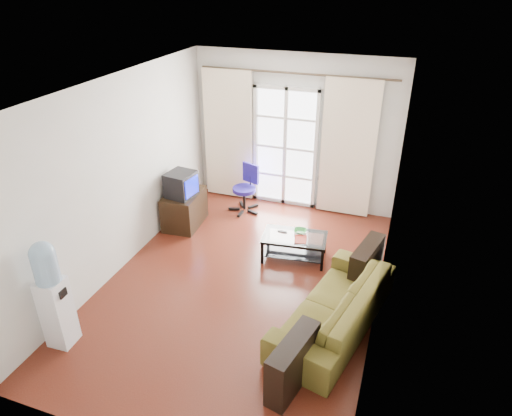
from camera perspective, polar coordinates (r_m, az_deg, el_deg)
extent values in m
plane|color=#602516|center=(6.44, -1.69, -9.30)|extent=(5.20, 5.20, 0.00)
plane|color=white|center=(5.27, -2.11, 14.77)|extent=(5.20, 5.20, 0.00)
cube|color=silver|center=(8.02, 4.87, 9.34)|extent=(3.60, 0.02, 2.70)
cube|color=silver|center=(3.84, -16.41, -15.12)|extent=(3.60, 0.02, 2.70)
cube|color=silver|center=(6.54, -16.80, 3.77)|extent=(0.02, 5.20, 2.70)
cube|color=silver|center=(5.41, 16.22, -1.37)|extent=(0.02, 5.20, 2.70)
cube|color=white|center=(8.11, 3.69, 7.54)|extent=(1.01, 0.02, 2.04)
cube|color=white|center=(8.10, 3.65, 7.50)|extent=(1.16, 0.06, 2.15)
cylinder|color=#4C3F2D|center=(7.66, 4.99, 16.43)|extent=(3.30, 0.04, 0.04)
cube|color=#FBEACA|center=(8.33, -3.48, 9.00)|extent=(0.90, 0.07, 2.35)
cube|color=#FBEACA|center=(7.79, 11.41, 7.14)|extent=(0.90, 0.07, 2.35)
cube|color=gray|center=(8.17, 9.83, 1.63)|extent=(0.64, 0.12, 0.64)
imported|color=brown|center=(5.66, 9.81, -11.98)|extent=(2.44, 1.74, 0.61)
cube|color=silver|center=(6.76, 4.86, -3.58)|extent=(0.99, 0.64, 0.01)
cube|color=black|center=(6.90, 4.77, -5.42)|extent=(0.93, 0.58, 0.01)
cube|color=black|center=(6.72, 0.79, -5.57)|extent=(0.04, 0.04, 0.37)
cube|color=black|center=(6.63, 8.27, -6.42)|extent=(0.04, 0.04, 0.37)
cube|color=black|center=(7.11, 1.57, -3.50)|extent=(0.04, 0.04, 0.37)
cube|color=black|center=(7.03, 8.62, -4.27)|extent=(0.04, 0.04, 0.37)
imported|color=green|center=(6.84, 5.54, -2.91)|extent=(0.23, 0.23, 0.05)
imported|color=#AA1425|center=(6.67, 4.84, -3.89)|extent=(0.26, 0.29, 0.02)
cube|color=black|center=(6.84, 3.33, -2.96)|extent=(0.15, 0.05, 0.02)
cube|color=black|center=(7.76, -8.94, -0.11)|extent=(0.58, 0.83, 0.58)
cube|color=black|center=(7.47, -9.36, 2.94)|extent=(0.46, 0.49, 0.41)
cube|color=#0C19E5|center=(7.36, -8.04, 2.64)|extent=(0.06, 0.35, 0.30)
cube|color=black|center=(7.57, -10.45, 3.18)|extent=(0.16, 0.31, 0.26)
cylinder|color=black|center=(8.14, -1.47, 1.03)|extent=(0.05, 0.05, 0.43)
cylinder|color=navy|center=(8.05, -1.48, 2.33)|extent=(0.41, 0.41, 0.07)
cube|color=navy|center=(8.07, -0.65, 4.40)|extent=(0.33, 0.15, 0.35)
cube|color=white|center=(5.75, -23.58, -11.84)|extent=(0.29, 0.29, 0.88)
cylinder|color=#80A5C6|center=(5.40, -24.82, -6.76)|extent=(0.27, 0.27, 0.35)
sphere|color=#80A5C6|center=(5.31, -25.20, -5.19)|extent=(0.27, 0.27, 0.27)
cube|color=black|center=(5.49, -23.04, -9.78)|extent=(0.04, 0.11, 0.09)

